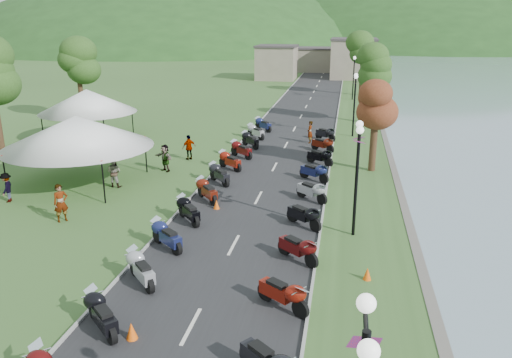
{
  "coord_description": "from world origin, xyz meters",
  "views": [
    {
      "loc": [
        4.42,
        -2.85,
        9.17
      ],
      "look_at": [
        -0.0,
        21.29,
        1.3
      ],
      "focal_mm": 35.0,
      "sensor_mm": 36.0,
      "label": 1
    }
  ],
  "objects_px": {
    "vendor_tent_main": "(79,150)",
    "pedestrian_b": "(115,187)",
    "pedestrian_c": "(9,202)",
    "pedestrian_a": "(63,221)"
  },
  "relations": [
    {
      "from": "vendor_tent_main",
      "to": "pedestrian_c",
      "type": "height_order",
      "value": "vendor_tent_main"
    },
    {
      "from": "vendor_tent_main",
      "to": "pedestrian_b",
      "type": "xyz_separation_m",
      "value": [
        2.14,
        -0.22,
        -2.0
      ]
    },
    {
      "from": "vendor_tent_main",
      "to": "pedestrian_b",
      "type": "relative_size",
      "value": 3.25
    },
    {
      "from": "pedestrian_b",
      "to": "vendor_tent_main",
      "type": "bearing_deg",
      "value": -1.49
    },
    {
      "from": "vendor_tent_main",
      "to": "pedestrian_a",
      "type": "distance_m",
      "value": 6.15
    },
    {
      "from": "pedestrian_b",
      "to": "pedestrian_c",
      "type": "height_order",
      "value": "pedestrian_b"
    },
    {
      "from": "pedestrian_b",
      "to": "pedestrian_c",
      "type": "bearing_deg",
      "value": 41.36
    },
    {
      "from": "vendor_tent_main",
      "to": "pedestrian_b",
      "type": "distance_m",
      "value": 2.94
    },
    {
      "from": "pedestrian_a",
      "to": "pedestrian_c",
      "type": "bearing_deg",
      "value": 108.98
    },
    {
      "from": "pedestrian_a",
      "to": "pedestrian_b",
      "type": "bearing_deg",
      "value": 41.43
    }
  ]
}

